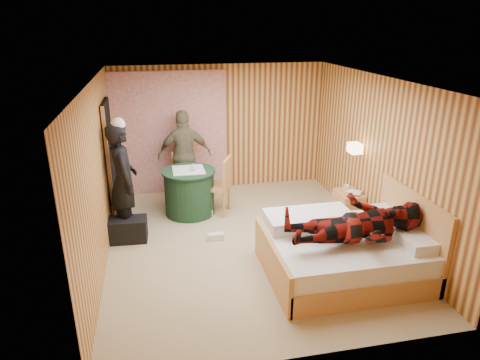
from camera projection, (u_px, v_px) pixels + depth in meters
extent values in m
cube|color=tan|center=(247.00, 242.00, 6.71)|extent=(4.20, 5.00, 0.01)
cube|color=white|center=(248.00, 80.00, 5.84)|extent=(4.20, 5.00, 0.01)
cube|color=#E7B458|center=(220.00, 128.00, 8.57)|extent=(4.20, 0.02, 2.50)
cube|color=#E7B458|center=(98.00, 177.00, 5.88)|extent=(0.02, 5.00, 2.50)
cube|color=#E7B458|center=(378.00, 158.00, 6.67)|extent=(0.02, 5.00, 2.50)
cube|color=beige|center=(170.00, 134.00, 8.33)|extent=(2.20, 0.08, 2.40)
cube|color=black|center=(111.00, 162.00, 7.25)|extent=(0.06, 0.90, 2.05)
cylinder|color=gold|center=(359.00, 148.00, 7.05)|extent=(0.18, 0.04, 0.04)
cube|color=beige|center=(355.00, 148.00, 7.03)|extent=(0.18, 0.24, 0.16)
cube|color=#E0A15C|center=(343.00, 264.00, 5.84)|extent=(2.02, 1.62, 0.30)
cube|color=silver|center=(345.00, 246.00, 5.74)|extent=(1.96, 1.56, 0.25)
cube|color=#E0A15C|center=(272.00, 263.00, 5.60)|extent=(0.06, 1.62, 0.57)
cube|color=#E0A15C|center=(410.00, 231.00, 5.88)|extent=(0.06, 1.62, 1.11)
cube|color=silver|center=(416.00, 240.00, 5.47)|extent=(0.38, 0.56, 0.14)
cube|color=silver|center=(385.00, 215.00, 6.17)|extent=(0.38, 0.56, 0.14)
cube|color=silver|center=(309.00, 219.00, 6.01)|extent=(1.21, 0.61, 0.18)
cube|color=#E0A15C|center=(348.00, 207.00, 7.36)|extent=(0.38, 0.52, 0.52)
cube|color=#E0A15C|center=(349.00, 198.00, 7.30)|extent=(0.40, 0.54, 0.03)
cylinder|color=#1D4026|center=(189.00, 193.00, 7.60)|extent=(0.87, 0.87, 0.80)
cylinder|color=#1D4026|center=(189.00, 171.00, 7.46)|extent=(0.94, 0.94, 0.03)
cube|color=silver|center=(188.00, 170.00, 7.45)|extent=(0.70, 0.70, 0.01)
cube|color=#E0A15C|center=(186.00, 178.00, 8.18)|extent=(0.51, 0.51, 0.05)
cube|color=#E0A15C|center=(182.00, 162.00, 8.26)|extent=(0.42, 0.14, 0.46)
cylinder|color=#E0A15C|center=(181.00, 193.00, 8.05)|extent=(0.04, 0.04, 0.43)
cylinder|color=#E0A15C|center=(192.00, 185.00, 8.48)|extent=(0.04, 0.04, 0.43)
cube|color=#E0A15C|center=(216.00, 186.00, 7.60)|extent=(0.62, 0.62, 0.06)
cube|color=#E0A15C|center=(227.00, 172.00, 7.46)|extent=(0.24, 0.45, 0.51)
cylinder|color=#E0A15C|center=(209.00, 195.00, 7.91)|extent=(0.04, 0.04, 0.48)
cylinder|color=#E0A15C|center=(224.00, 205.00, 7.48)|extent=(0.04, 0.04, 0.48)
cube|color=black|center=(126.00, 230.00, 6.71)|extent=(0.68, 0.39, 0.37)
cube|color=silver|center=(205.00, 213.00, 7.58)|extent=(0.28, 0.13, 0.12)
cube|color=silver|center=(216.00, 237.00, 6.77)|extent=(0.25, 0.11, 0.11)
imported|color=black|center=(123.00, 180.00, 6.69)|extent=(0.55, 0.74, 1.84)
imported|color=#6F6B4A|center=(185.00, 155.00, 8.16)|extent=(1.02, 0.45, 1.72)
imported|color=maroon|center=(359.00, 214.00, 5.37)|extent=(0.86, 0.67, 1.77)
imported|color=silver|center=(351.00, 193.00, 7.22)|extent=(0.25, 0.27, 0.02)
imported|color=silver|center=(351.00, 192.00, 7.21)|extent=(0.26, 0.28, 0.02)
imported|color=silver|center=(346.00, 187.00, 7.37)|extent=(0.12, 0.12, 0.09)
imported|color=silver|center=(194.00, 168.00, 7.41)|extent=(0.15, 0.15, 0.10)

